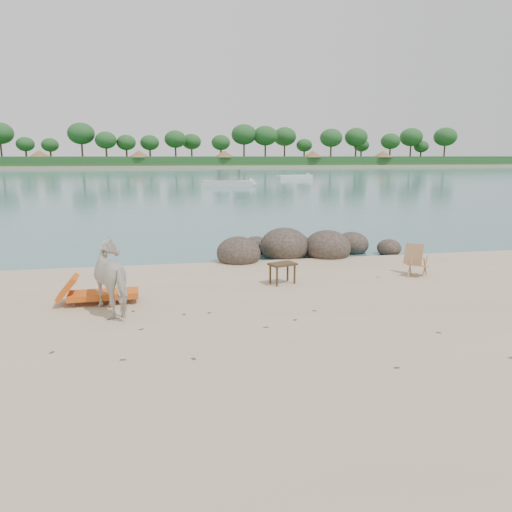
{
  "coord_description": "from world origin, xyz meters",
  "views": [
    {
      "loc": [
        -1.8,
        -9.45,
        3.35
      ],
      "look_at": [
        0.43,
        2.0,
        1.0
      ],
      "focal_mm": 35.0,
      "sensor_mm": 36.0,
      "label": 1
    }
  ],
  "objects_px": {
    "cow": "(117,278)",
    "side_table": "(282,275)",
    "lounge_chair": "(104,292)",
    "boulders": "(298,248)",
    "deck_chair": "(418,262)"
  },
  "relations": [
    {
      "from": "boulders",
      "to": "side_table",
      "type": "xyz_separation_m",
      "value": [
        -1.48,
        -3.74,
        0.02
      ]
    },
    {
      "from": "cow",
      "to": "boulders",
      "type": "bearing_deg",
      "value": -161.49
    },
    {
      "from": "lounge_chair",
      "to": "cow",
      "type": "bearing_deg",
      "value": -63.45
    },
    {
      "from": "cow",
      "to": "deck_chair",
      "type": "bearing_deg",
      "value": 166.78
    },
    {
      "from": "boulders",
      "to": "lounge_chair",
      "type": "distance_m",
      "value": 7.53
    },
    {
      "from": "cow",
      "to": "side_table",
      "type": "xyz_separation_m",
      "value": [
        4.09,
        1.59,
        -0.49
      ]
    },
    {
      "from": "cow",
      "to": "side_table",
      "type": "height_order",
      "value": "cow"
    },
    {
      "from": "boulders",
      "to": "side_table",
      "type": "height_order",
      "value": "boulders"
    },
    {
      "from": "boulders",
      "to": "cow",
      "type": "xyz_separation_m",
      "value": [
        -5.57,
        -5.32,
        0.51
      ]
    },
    {
      "from": "cow",
      "to": "side_table",
      "type": "distance_m",
      "value": 4.41
    },
    {
      "from": "boulders",
      "to": "lounge_chair",
      "type": "bearing_deg",
      "value": -141.96
    },
    {
      "from": "deck_chair",
      "to": "boulders",
      "type": "bearing_deg",
      "value": 167.66
    },
    {
      "from": "deck_chair",
      "to": "cow",
      "type": "bearing_deg",
      "value": -124.5
    },
    {
      "from": "side_table",
      "to": "lounge_chair",
      "type": "xyz_separation_m",
      "value": [
        -4.45,
        -0.91,
        0.02
      ]
    },
    {
      "from": "boulders",
      "to": "deck_chair",
      "type": "relative_size",
      "value": 7.51
    }
  ]
}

